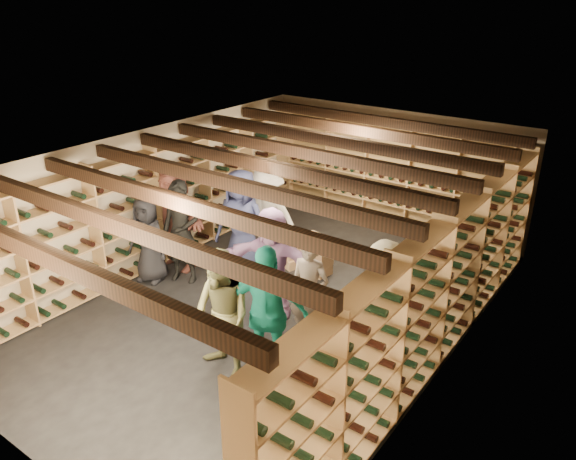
# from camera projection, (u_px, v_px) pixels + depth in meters

# --- Properties ---
(ground) EXTENTS (8.00, 8.00, 0.00)m
(ground) POSITION_uv_depth(u_px,v_px,m) (273.00, 305.00, 8.83)
(ground) COLOR black
(ground) RESTS_ON ground
(walls) EXTENTS (5.52, 8.02, 2.40)m
(walls) POSITION_uv_depth(u_px,v_px,m) (272.00, 235.00, 8.34)
(walls) COLOR #C0AD95
(walls) RESTS_ON ground
(ceiling) EXTENTS (5.50, 8.00, 0.01)m
(ceiling) POSITION_uv_depth(u_px,v_px,m) (271.00, 157.00, 7.86)
(ceiling) COLOR beige
(ceiling) RESTS_ON walls
(ceiling_joists) EXTENTS (5.40, 7.12, 0.18)m
(ceiling_joists) POSITION_uv_depth(u_px,v_px,m) (272.00, 167.00, 7.91)
(ceiling_joists) COLOR black
(ceiling_joists) RESTS_ON ground
(wine_rack_left) EXTENTS (0.32, 7.50, 2.15)m
(wine_rack_left) POSITION_uv_depth(u_px,v_px,m) (155.00, 206.00, 9.77)
(wine_rack_left) COLOR #AE7D54
(wine_rack_left) RESTS_ON ground
(wine_rack_right) EXTENTS (0.32, 7.50, 2.15)m
(wine_rack_right) POSITION_uv_depth(u_px,v_px,m) (436.00, 294.00, 7.01)
(wine_rack_right) COLOR #AE7D54
(wine_rack_right) RESTS_ON ground
(wine_rack_back) EXTENTS (4.70, 0.30, 2.15)m
(wine_rack_back) POSITION_uv_depth(u_px,v_px,m) (388.00, 177.00, 11.23)
(wine_rack_back) COLOR #AE7D54
(wine_rack_back) RESTS_ON ground
(crate_stack_left) EXTENTS (0.54, 0.40, 0.68)m
(crate_stack_left) POSITION_uv_depth(u_px,v_px,m) (316.00, 255.00, 9.68)
(crate_stack_left) COLOR tan
(crate_stack_left) RESTS_ON ground
(crate_stack_right) EXTENTS (0.58, 0.48, 0.51)m
(crate_stack_right) POSITION_uv_depth(u_px,v_px,m) (289.00, 251.00, 10.02)
(crate_stack_right) COLOR tan
(crate_stack_right) RESTS_ON ground
(crate_loose) EXTENTS (0.57, 0.45, 0.17)m
(crate_loose) POSITION_uv_depth(u_px,v_px,m) (429.00, 266.00, 9.84)
(crate_loose) COLOR tan
(crate_loose) RESTS_ON ground
(person_0) EXTENTS (0.81, 0.63, 1.48)m
(person_0) POSITION_uv_depth(u_px,v_px,m) (148.00, 240.00, 9.29)
(person_0) COLOR black
(person_0) RESTS_ON ground
(person_1) EXTENTS (0.75, 0.62, 1.77)m
(person_1) POSITION_uv_depth(u_px,v_px,m) (181.00, 232.00, 9.23)
(person_1) COLOR black
(person_1) RESTS_ON ground
(person_2) EXTENTS (0.99, 0.86, 1.74)m
(person_2) POSITION_uv_depth(u_px,v_px,m) (222.00, 316.00, 6.93)
(person_2) COLOR brown
(person_2) RESTS_ON ground
(person_3) EXTENTS (1.19, 0.93, 1.61)m
(person_3) POSITION_uv_depth(u_px,v_px,m) (383.00, 297.00, 7.48)
(person_3) COLOR beige
(person_3) RESTS_ON ground
(person_4) EXTENTS (1.17, 0.83, 1.84)m
(person_4) POSITION_uv_depth(u_px,v_px,m) (266.00, 313.00, 6.89)
(person_4) COLOR #107B6D
(person_4) RESTS_ON ground
(person_5) EXTENTS (1.75, 0.66, 1.85)m
(person_5) POSITION_uv_depth(u_px,v_px,m) (175.00, 218.00, 9.68)
(person_5) COLOR brown
(person_5) RESTS_ON ground
(person_6) EXTENTS (1.03, 0.79, 1.88)m
(person_6) POSITION_uv_depth(u_px,v_px,m) (242.00, 224.00, 9.40)
(person_6) COLOR #262A4F
(person_6) RESTS_ON ground
(person_7) EXTENTS (0.62, 0.45, 1.60)m
(person_7) POSITION_uv_depth(u_px,v_px,m) (309.00, 294.00, 7.55)
(person_7) COLOR gray
(person_7) RESTS_ON ground
(person_9) EXTENTS (1.31, 1.02, 1.79)m
(person_9) POSITION_uv_depth(u_px,v_px,m) (266.00, 218.00, 9.77)
(person_9) COLOR #A59D97
(person_9) RESTS_ON ground
(person_11) EXTENTS (1.66, 0.89, 1.71)m
(person_11) POSITION_uv_depth(u_px,v_px,m) (272.00, 262.00, 8.30)
(person_11) COLOR #8D659B
(person_11) RESTS_ON ground
(person_12) EXTENTS (1.00, 0.80, 1.77)m
(person_12) POSITION_uv_depth(u_px,v_px,m) (444.00, 261.00, 8.26)
(person_12) COLOR #313237
(person_12) RESTS_ON ground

